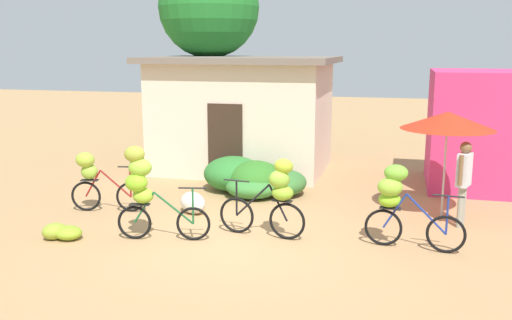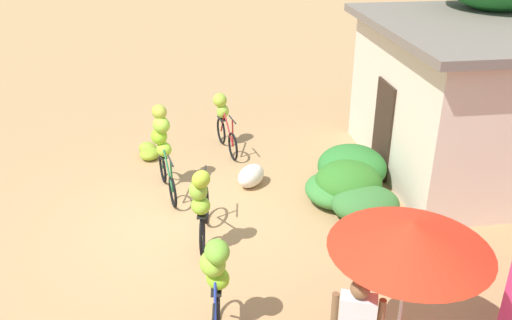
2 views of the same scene
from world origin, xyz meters
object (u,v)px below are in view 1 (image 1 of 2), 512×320
Objects in this scene: bicycle_center_loaded at (274,193)px; bicycle_by_shop at (399,199)px; person_vendor at (464,175)px; building_low at (243,113)px; bicycle_near_pile at (144,186)px; market_umbrella at (448,121)px; bicycle_leftmost at (95,177)px; banana_pile_on_ground at (62,232)px; produce_sack at (193,203)px; shop_pink at (498,130)px; tree_behind_building at (209,8)px.

bicycle_center_loaded reaches higher than bicycle_by_shop.
person_vendor reaches higher than bicycle_by_shop.
person_vendor is (5.46, -3.92, -0.57)m from building_low.
person_vendor is (5.51, 2.21, 0.02)m from bicycle_near_pile.
bicycle_near_pile is 1.01× the size of bicycle_by_shop.
market_umbrella reaches higher than bicycle_leftmost.
bicycle_by_shop is at bearing -5.75° from bicycle_leftmost.
banana_pile_on_ground is 0.50× the size of person_vendor.
market_umbrella is at bearing 115.43° from person_vendor.
bicycle_leftmost is 2.24× the size of produce_sack.
bicycle_by_shop is at bearing -114.35° from shop_pink.
shop_pink is at bearing 65.65° from bicycle_by_shop.
market_umbrella is 2.61× the size of banana_pile_on_ground.
bicycle_center_loaded is (-4.39, -5.05, -0.58)m from shop_pink.
tree_behind_building is at bearing 145.81° from market_umbrella.
market_umbrella is at bearing -34.19° from tree_behind_building.
bicycle_by_shop is (6.12, -0.62, 0.12)m from bicycle_leftmost.
bicycle_near_pile is 2.08× the size of banana_pile_on_ground.
banana_pile_on_ground is 1.17× the size of produce_sack.
produce_sack is at bearing -74.49° from tree_behind_building.
bicycle_leftmost is (-1.83, -4.79, -0.84)m from building_low.
building_low is at bearing 89.54° from bicycle_near_pile.
bicycle_by_shop is (4.29, -5.40, -0.72)m from building_low.
bicycle_by_shop reaches higher than banana_pile_on_ground.
bicycle_by_shop is at bearing 2.09° from bicycle_center_loaded.
shop_pink is 8.73m from bicycle_near_pile.
market_umbrella is 1.29× the size of bicycle_center_loaded.
tree_behind_building is at bearing 143.38° from person_vendor.
bicycle_center_loaded is at bearing -177.91° from bicycle_by_shop.
building_low is at bearing 147.56° from market_umbrella.
bicycle_center_loaded is 2.36× the size of produce_sack.
bicycle_near_pile is 4.40m from bicycle_by_shop.
shop_pink reaches higher than bicycle_by_shop.
bicycle_leftmost is 2.24m from bicycle_near_pile.
bicycle_near_pile is 1.90m from produce_sack.
person_vendor is at bearing 6.75° from bicycle_leftmost.
produce_sack is at bearing -174.79° from person_vendor.
person_vendor is at bearing -36.62° from tree_behind_building.
banana_pile_on_ground is at bearing -169.07° from bicycle_by_shop.
bicycle_near_pile is (-0.05, -6.13, -0.60)m from building_low.
bicycle_by_shop is at bearing -112.21° from market_umbrella.
shop_pink is 5.49m from bicycle_by_shop.
person_vendor reaches higher than banana_pile_on_ground.
tree_behind_building is at bearing 105.51° from produce_sack.
bicycle_center_loaded is at bearing -68.55° from building_low.
building_low reaches higher than bicycle_by_shop.
market_umbrella reaches higher than bicycle_by_shop.
building_low is 0.84× the size of tree_behind_building.
building_low reaches higher than banana_pile_on_ground.
bicycle_near_pile is at bearing -170.45° from bicycle_by_shop.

